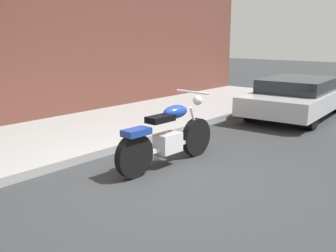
# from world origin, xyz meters

# --- Properties ---
(ground_plane) EXTENTS (60.00, 60.00, 0.00)m
(ground_plane) POSITION_xyz_m (0.00, 0.00, 0.00)
(ground_plane) COLOR #303335
(sidewalk) EXTENTS (18.67, 3.12, 0.14)m
(sidewalk) POSITION_xyz_m (0.00, 3.04, 0.07)
(sidewalk) COLOR #959595
(sidewalk) RESTS_ON ground
(motorcycle) EXTENTS (2.18, 0.70, 1.18)m
(motorcycle) POSITION_xyz_m (0.50, 0.32, 0.48)
(motorcycle) COLOR black
(motorcycle) RESTS_ON ground
(parked_car_silver) EXTENTS (4.27, 2.04, 1.03)m
(parked_car_silver) POSITION_xyz_m (5.81, 0.29, 0.55)
(parked_car_silver) COLOR black
(parked_car_silver) RESTS_ON ground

